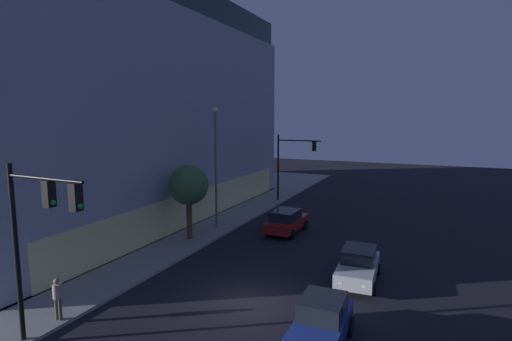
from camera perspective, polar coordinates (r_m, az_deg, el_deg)
name	(u,v)px	position (r m, az deg, el deg)	size (l,w,h in m)	color
ground_plane	(246,302)	(19.24, -1.37, -18.25)	(120.00, 120.00, 0.00)	black
modern_building	(63,108)	(40.81, -25.87, 8.03)	(32.87, 29.16, 18.50)	#4C4C51
traffic_light_near_corner	(38,222)	(15.78, -28.67, -6.51)	(0.39, 3.74, 6.65)	black
traffic_light_far_corner	(291,158)	(39.04, 4.99, 1.84)	(0.33, 4.40, 6.51)	black
street_lamp_sidewalk	(216,154)	(29.51, -5.78, 2.34)	(0.44, 0.44, 8.95)	slate
sidewalk_tree	(189,186)	(27.22, -9.60, -2.12)	(2.69, 2.69, 5.06)	brown
pedestrian_waiting	(57,295)	(18.85, -26.46, -15.63)	(0.36, 0.36, 1.77)	#4C473D
car_blue	(321,323)	(15.91, 9.24, -20.68)	(4.07, 2.05, 1.77)	navy
car_silver	(358,265)	(21.74, 14.37, -12.96)	(4.34, 2.18, 1.68)	#B7BABF
car_red	(286,221)	(29.43, 4.37, -7.18)	(4.48, 2.24, 1.70)	maroon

